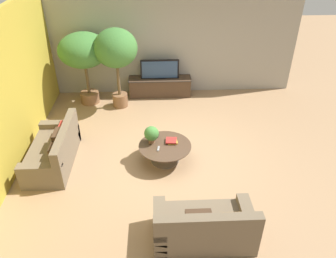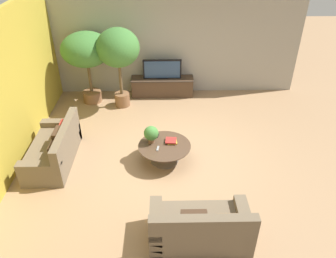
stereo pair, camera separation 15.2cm
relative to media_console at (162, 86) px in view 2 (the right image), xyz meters
The scene contains 14 objects.
ground_plane 2.96m from the media_console, 86.19° to the right, with size 24.00×24.00×0.00m, color #9E7A56.
back_wall_stone 1.28m from the media_console, 58.56° to the left, with size 7.40×0.12×3.00m, color #A39E93.
side_wall_left 4.29m from the media_console, 138.20° to the right, with size 0.12×7.40×3.00m, color gold.
media_console is the anchor object (origin of this frame).
television 0.53m from the media_console, 90.00° to the right, with size 1.09×0.13×0.55m.
coffee_table 3.13m from the media_console, 89.39° to the right, with size 1.11×1.11×0.40m.
couch_by_wall 3.85m from the media_console, 126.62° to the right, with size 0.84×1.74×0.84m.
couch_near_entry 5.25m from the media_console, 83.75° to the right, with size 1.59×0.84×0.84m.
potted_palm_tall 2.34m from the media_console, 169.80° to the right, with size 1.30×1.30×1.97m.
potted_palm_corner 1.83m from the media_console, 150.65° to the right, with size 1.10×1.10×2.15m.
potted_plant_tabletop 3.04m from the media_console, 94.61° to the right, with size 0.31×0.31×0.38m.
book_stack 3.02m from the media_console, 86.52° to the right, with size 0.25×0.25×0.06m.
remote_black 2.78m from the media_console, 92.34° to the right, with size 0.04×0.16×0.02m, color black.
remote_silver 3.26m from the media_console, 91.89° to the right, with size 0.04×0.16×0.02m, color gray.
Camera 2 is at (-0.19, -5.77, 4.41)m, focal length 35.00 mm.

